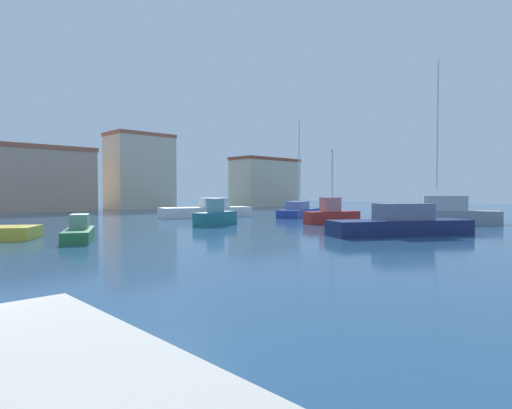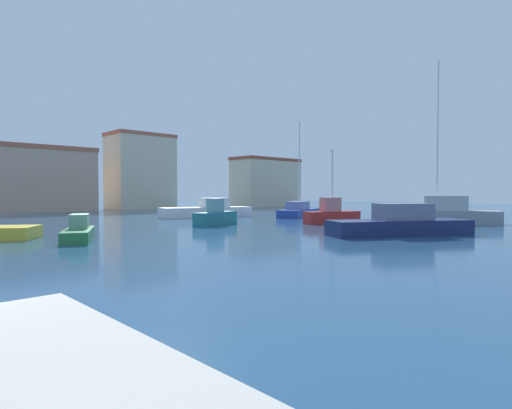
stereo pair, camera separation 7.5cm
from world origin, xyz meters
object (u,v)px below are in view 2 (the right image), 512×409
motorboat_teal_center_channel (216,216)px  sailboat_red_distant_north (332,214)px  motorboat_green_far_right (79,231)px  motorboat_navy_mid_harbor (400,224)px  sailboat_blue_far_left (299,211)px  motorboat_white_near_pier (208,210)px  sailboat_grey_distant_east (439,213)px

motorboat_teal_center_channel → sailboat_red_distant_north: bearing=-33.2°
motorboat_green_far_right → motorboat_navy_mid_harbor: motorboat_navy_mid_harbor is taller
motorboat_navy_mid_harbor → sailboat_blue_far_left: bearing=58.9°
sailboat_red_distant_north → motorboat_green_far_right: (-18.51, 1.88, -0.27)m
sailboat_red_distant_north → motorboat_white_near_pier: bearing=99.5°
sailboat_grey_distant_east → motorboat_green_far_right: 25.98m
motorboat_teal_center_channel → motorboat_green_far_right: bearing=-164.8°
sailboat_blue_far_left → motorboat_white_near_pier: bearing=141.6°
sailboat_blue_far_left → motorboat_navy_mid_harbor: 18.05m
sailboat_grey_distant_east → motorboat_white_near_pier: bearing=114.9°
sailboat_red_distant_north → motorboat_teal_center_channel: (-7.46, 4.89, -0.07)m
motorboat_green_far_right → motorboat_navy_mid_harbor: (13.96, -9.89, 0.19)m
motorboat_white_near_pier → sailboat_red_distant_north: bearing=-80.5°
sailboat_red_distant_north → sailboat_blue_far_left: sailboat_blue_far_left is taller
sailboat_grey_distant_east → motorboat_navy_mid_harbor: sailboat_grey_distant_east is taller
motorboat_navy_mid_harbor → sailboat_grey_distant_east: bearing=12.9°
motorboat_teal_center_channel → motorboat_white_near_pier: 9.64m
sailboat_blue_far_left → motorboat_teal_center_channel: sailboat_blue_far_left is taller
motorboat_teal_center_channel → motorboat_navy_mid_harbor: bearing=-77.3°
sailboat_red_distant_north → motorboat_teal_center_channel: sailboat_red_distant_north is taller
sailboat_grey_distant_east → motorboat_white_near_pier: size_ratio=1.40×
motorboat_green_far_right → motorboat_teal_center_channel: 11.45m
sailboat_blue_far_left → motorboat_white_near_pier: (-6.95, 5.50, 0.06)m
motorboat_green_far_right → motorboat_white_near_pier: 19.74m
sailboat_red_distant_north → motorboat_green_far_right: 18.60m
sailboat_blue_far_left → motorboat_white_near_pier: 8.87m
sailboat_grey_distant_east → sailboat_red_distant_north: 8.43m
sailboat_red_distant_north → motorboat_navy_mid_harbor: sailboat_red_distant_north is taller
sailboat_grey_distant_east → motorboat_navy_mid_harbor: 11.23m
sailboat_red_distant_north → sailboat_blue_far_left: size_ratio=0.61×
sailboat_blue_far_left → motorboat_teal_center_channel: size_ratio=2.08×
sailboat_blue_far_left → motorboat_teal_center_channel: 12.52m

